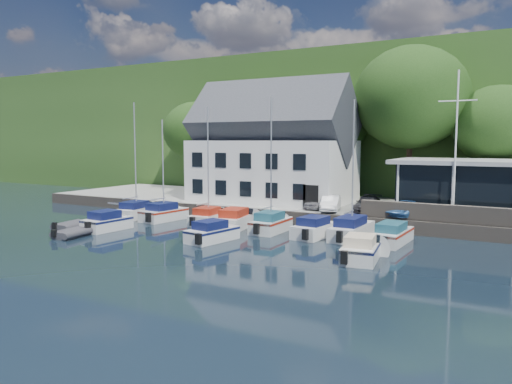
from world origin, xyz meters
The scene contains 32 objects.
ground centered at (0.00, 0.00, 0.00)m, with size 180.00×180.00×0.00m, color black.
quay centered at (0.00, 17.50, 0.50)m, with size 60.00×13.00×1.00m, color gray.
quay_face centered at (0.00, 11.00, 0.50)m, with size 60.00×0.30×1.00m, color #655B51.
hillside centered at (0.00, 62.00, 8.00)m, with size 160.00×75.00×16.00m, color #2A471A.
field_patch centered at (8.00, 70.00, 16.15)m, with size 50.00×30.00×0.30m, color #505D2E.
harbor_building centered at (-7.00, 16.50, 5.35)m, with size 14.40×8.20×8.70m, color white, non-canonical shape.
club_pavilion centered at (11.00, 16.00, 3.05)m, with size 13.20×7.20×4.10m, color black, non-canonical shape.
seawall centered at (12.00, 11.40, 1.60)m, with size 18.00×0.50×1.20m, color #655B51.
gangway centered at (-16.50, 9.00, 0.00)m, with size 1.20×6.00×1.40m, color silver, non-canonical shape.
car_silver centered at (-1.30, 13.41, 1.56)m, with size 1.32×3.28×1.12m, color #ABABB0.
car_white centered at (0.08, 12.76, 1.62)m, with size 1.32×3.77×1.24m, color silver.
car_dgrey centered at (2.68, 13.97, 1.59)m, with size 1.66×4.08×1.18m, color #2E2D32.
car_blue centered at (5.94, 12.89, 1.64)m, with size 1.47×3.72×1.27m, color #32619B.
flagpole centered at (9.16, 12.29, 6.12)m, with size 2.46×0.20×10.23m, color white, non-canonical shape.
tree_0 centered at (-19.26, 21.57, 5.89)m, with size 7.16×7.16×9.78m, color #163710, non-canonical shape.
tree_1 centered at (-12.60, 21.75, 6.88)m, with size 8.60×8.60×11.75m, color #163710, non-canonical shape.
tree_2 centered at (-3.81, 22.06, 6.41)m, with size 7.92×7.92×10.82m, color #163710, non-canonical shape.
tree_3 centered at (4.05, 21.96, 7.93)m, with size 10.15×10.15×13.87m, color #163710, non-canonical shape.
tree_4 centered at (11.11, 22.48, 6.06)m, with size 7.41×7.41×10.13m, color #163710, non-canonical shape.
boat_r1_0 centered at (-15.24, 7.48, 4.41)m, with size 1.91×5.94×8.82m, color silver, non-canonical shape.
boat_r1_1 centered at (-12.39, 7.59, 4.56)m, with size 2.07×5.73×9.12m, color silver, non-canonical shape.
boat_r1_2 centered at (-8.03, 7.68, 4.20)m, with size 1.91×5.02×8.41m, color silver, non-canonical shape.
boat_r1_3 centered at (-5.43, 7.45, 0.75)m, with size 1.95×6.31×1.49m, color silver, non-canonical shape.
boat_r1_4 centered at (-2.34, 7.23, 4.54)m, with size 1.92×5.46×9.09m, color silver, non-canonical shape.
boat_r1_5 centered at (1.08, 7.07, 0.72)m, with size 1.94×5.53×1.43m, color silver, non-canonical shape.
boat_r1_6 centered at (3.44, 7.81, 4.63)m, with size 1.86×6.88×9.26m, color silver, non-canonical shape.
boat_r1_7 centered at (6.21, 7.46, 0.69)m, with size 1.84×6.19×1.39m, color silver, non-canonical shape.
boat_r2_0 centered at (-13.15, 2.10, 0.73)m, with size 1.96×5.08×1.46m, color silver, non-canonical shape.
boat_r2_2 centered at (-4.20, 2.51, 0.70)m, with size 1.84×5.28×1.39m, color silver, non-canonical shape.
boat_r2_4 centered at (5.84, 2.09, 0.72)m, with size 1.93×5.07×1.43m, color silver, non-canonical shape.
dinghy_0 centered at (-15.73, 1.12, 0.35)m, with size 1.79×2.99×0.70m, color #36353A, non-canonical shape.
dinghy_1 centered at (-13.36, -0.89, 0.34)m, with size 1.73×2.88×0.67m, color #36353A, non-canonical shape.
Camera 1 is at (13.79, -24.02, 6.56)m, focal length 35.00 mm.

